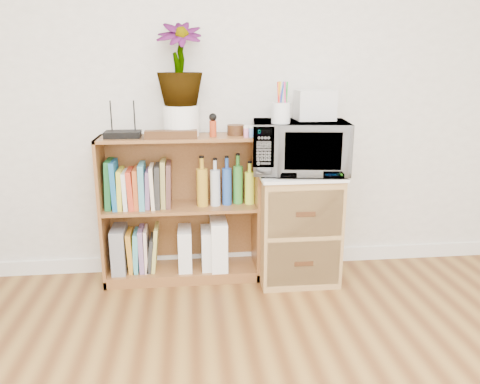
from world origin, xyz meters
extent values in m
cube|color=white|center=(0.00, 2.24, 0.05)|extent=(4.00, 0.02, 0.10)
cube|color=brown|center=(-0.35, 2.10, 0.47)|extent=(1.00, 0.30, 0.95)
cube|color=#9E7542|center=(0.40, 2.02, 0.35)|extent=(0.50, 0.45, 0.70)
imported|color=silver|center=(0.40, 2.02, 0.88)|extent=(0.63, 0.47, 0.32)
cylinder|color=silver|center=(0.26, 1.92, 1.10)|extent=(0.11, 0.11, 0.12)
cube|color=silver|center=(0.51, 2.08, 1.13)|extent=(0.23, 0.19, 0.18)
cube|color=black|center=(-0.68, 2.08, 0.97)|extent=(0.21, 0.15, 0.04)
imported|color=silver|center=(-0.51, 2.07, 0.97)|extent=(0.13, 0.13, 0.03)
cylinder|color=white|center=(-0.33, 2.12, 1.04)|extent=(0.22, 0.22, 0.19)
imported|color=#316E2C|center=(-0.33, 2.12, 1.38)|extent=(0.28, 0.28, 0.49)
cube|color=#39200F|center=(-0.39, 2.00, 0.98)|extent=(0.31, 0.08, 0.05)
cylinder|color=#AF3615|center=(-0.14, 2.06, 1.00)|extent=(0.04, 0.04, 0.10)
cylinder|color=#32180D|center=(0.01, 2.11, 0.98)|extent=(0.11, 0.11, 0.06)
cube|color=pink|center=(0.10, 2.01, 0.98)|extent=(0.11, 0.04, 0.06)
cube|color=gray|center=(-0.76, 2.10, 0.22)|extent=(0.09, 0.24, 0.29)
cube|color=white|center=(-0.33, 2.09, 0.21)|extent=(0.09, 0.22, 0.28)
cube|color=white|center=(-0.18, 2.09, 0.20)|extent=(0.08, 0.21, 0.27)
cube|color=white|center=(-0.11, 2.09, 0.23)|extent=(0.10, 0.26, 0.33)
cube|color=#1A632E|center=(-0.79, 2.10, 0.65)|extent=(0.05, 0.20, 0.31)
cube|color=#195E99|center=(-0.75, 2.10, 0.65)|extent=(0.04, 0.20, 0.30)
cube|color=gold|center=(-0.72, 2.10, 0.62)|extent=(0.03, 0.20, 0.25)
cube|color=silver|center=(-0.69, 2.10, 0.62)|extent=(0.03, 0.20, 0.24)
cube|color=red|center=(-0.66, 2.10, 0.62)|extent=(0.04, 0.20, 0.25)
cube|color=#C25322|center=(-0.62, 2.10, 0.63)|extent=(0.03, 0.20, 0.25)
cube|color=teal|center=(-0.59, 2.10, 0.64)|extent=(0.04, 0.20, 0.28)
cube|color=slate|center=(-0.55, 2.10, 0.62)|extent=(0.04, 0.20, 0.24)
cube|color=beige|center=(-0.52, 2.10, 0.63)|extent=(0.03, 0.20, 0.27)
cube|color=#282828|center=(-0.49, 2.10, 0.63)|extent=(0.04, 0.20, 0.27)
cube|color=#9B8D47|center=(-0.46, 2.10, 0.65)|extent=(0.04, 0.20, 0.30)
cube|color=#53332F|center=(-0.42, 2.10, 0.64)|extent=(0.04, 0.20, 0.28)
cylinder|color=#BE9023|center=(-0.21, 2.10, 0.66)|extent=(0.07, 0.07, 0.31)
cylinder|color=silver|center=(-0.13, 2.10, 0.65)|extent=(0.06, 0.06, 0.30)
cylinder|color=#244FAB|center=(-0.05, 2.10, 0.65)|extent=(0.06, 0.06, 0.31)
cylinder|color=#368C33|center=(0.02, 2.10, 0.66)|extent=(0.06, 0.06, 0.32)
cylinder|color=#D2EC37|center=(0.10, 2.10, 0.64)|extent=(0.06, 0.06, 0.27)
cylinder|color=silver|center=(0.17, 2.10, 0.63)|extent=(0.07, 0.07, 0.26)
cube|color=#C68322|center=(-0.68, 2.10, 0.20)|extent=(0.04, 0.19, 0.27)
cube|color=#48A5AD|center=(-0.65, 2.10, 0.20)|extent=(0.04, 0.19, 0.26)
cube|color=#886497|center=(-0.61, 2.10, 0.21)|extent=(0.03, 0.19, 0.29)
cube|color=beige|center=(-0.58, 2.10, 0.21)|extent=(0.02, 0.19, 0.28)
cube|color=#292929|center=(-0.56, 2.10, 0.18)|extent=(0.06, 0.19, 0.22)
cube|color=tan|center=(-0.53, 2.10, 0.22)|extent=(0.05, 0.19, 0.30)
camera|label=1|loc=(-0.28, -0.82, 1.38)|focal=35.00mm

